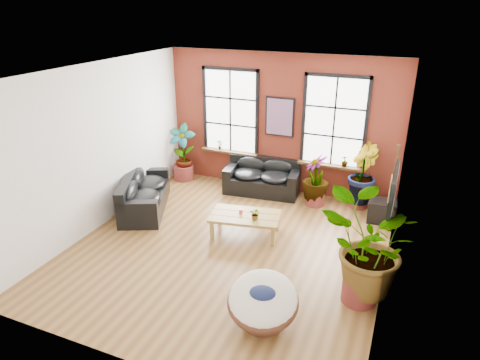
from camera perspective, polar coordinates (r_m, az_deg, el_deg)
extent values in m
cube|color=brown|center=(8.80, -1.52, -9.00)|extent=(6.00, 6.50, 0.02)
cube|color=white|center=(7.56, -1.80, 14.30)|extent=(6.00, 6.50, 0.02)
cube|color=maroon|center=(10.92, 5.41, 7.45)|extent=(6.00, 0.02, 3.50)
cube|color=silver|center=(5.52, -15.81, -9.67)|extent=(6.00, 0.02, 3.50)
cube|color=silver|center=(9.58, -18.36, 4.16)|extent=(0.02, 6.50, 3.50)
cube|color=silver|center=(7.40, 20.17, -1.58)|extent=(0.02, 6.50, 3.50)
cube|color=white|center=(11.27, -1.28, 9.09)|extent=(1.40, 0.02, 2.10)
cube|color=#3A2310|center=(11.52, -1.38, 3.79)|extent=(1.60, 0.22, 0.06)
cube|color=white|center=(10.51, 12.44, 7.53)|extent=(1.40, 0.02, 2.10)
cube|color=#3A2310|center=(10.77, 11.89, 1.90)|extent=(1.60, 0.22, 0.06)
cube|color=black|center=(11.11, 2.97, -0.59)|extent=(1.98, 1.12, 0.43)
cube|color=black|center=(11.26, 3.43, 2.11)|extent=(1.91, 0.43, 0.44)
cube|color=black|center=(11.19, -1.15, 1.42)|extent=(0.32, 0.94, 0.23)
cube|color=black|center=(10.84, 7.30, 0.50)|extent=(0.32, 0.94, 0.23)
ellipsoid|color=black|center=(11.04, 1.12, 0.83)|extent=(0.87, 0.86, 0.25)
ellipsoid|color=black|center=(11.22, 1.49, 2.07)|extent=(0.82, 0.33, 0.42)
ellipsoid|color=black|center=(10.89, 4.78, 0.42)|extent=(0.87, 0.86, 0.25)
ellipsoid|color=black|center=(11.07, 5.10, 1.69)|extent=(0.82, 0.33, 0.42)
cube|color=black|center=(10.48, -12.49, -2.67)|extent=(1.72, 2.33, 0.42)
cube|color=black|center=(10.38, -14.54, -0.56)|extent=(1.10, 2.05, 0.43)
cube|color=black|center=(9.49, -13.62, -3.44)|extent=(0.91, 0.58, 0.22)
cube|color=black|center=(11.23, -11.81, 0.93)|extent=(0.91, 0.58, 0.22)
ellipsoid|color=black|center=(9.98, -12.74, -2.33)|extent=(1.08, 1.17, 0.24)
ellipsoid|color=black|center=(9.97, -14.29, -1.53)|extent=(0.61, 0.96, 0.41)
ellipsoid|color=black|center=(10.75, -11.97, -0.38)|extent=(1.08, 1.17, 0.24)
ellipsoid|color=black|center=(10.74, -13.41, 0.36)|extent=(0.61, 0.96, 0.41)
cube|color=olive|center=(9.03, 0.69, -4.84)|extent=(1.58, 1.08, 0.06)
cube|color=#3A2310|center=(8.90, 0.52, -5.06)|extent=(1.42, 0.28, 0.00)
cube|color=#3A2310|center=(9.14, 0.86, -4.27)|extent=(1.42, 0.28, 0.00)
cube|color=olive|center=(9.00, -3.77, -6.71)|extent=(0.08, 0.08, 0.40)
cube|color=olive|center=(8.77, 4.40, -7.56)|extent=(0.08, 0.08, 0.40)
cube|color=olive|center=(9.56, -2.71, -4.80)|extent=(0.08, 0.08, 0.40)
cube|color=olive|center=(9.35, 4.96, -5.54)|extent=(0.08, 0.08, 0.40)
cylinder|color=#D13448|center=(9.06, 0.11, -4.19)|extent=(0.10, 0.10, 0.09)
cylinder|color=#562F1E|center=(6.94, 3.02, -17.74)|extent=(0.76, 0.76, 0.25)
torus|color=#562F1E|center=(6.75, 3.07, -15.84)|extent=(1.31, 1.31, 0.50)
ellipsoid|color=white|center=(6.71, 3.08, -15.42)|extent=(1.28, 1.32, 0.67)
ellipsoid|color=#161F46|center=(6.59, 3.05, -14.84)|extent=(0.49, 0.42, 0.19)
cube|color=black|center=(10.80, 5.34, 8.39)|extent=(0.74, 0.04, 0.98)
cube|color=#0C7F8C|center=(10.77, 5.29, 8.35)|extent=(0.66, 0.02, 0.90)
cube|color=black|center=(7.71, 19.78, -1.34)|extent=(0.06, 1.25, 0.72)
cube|color=black|center=(7.71, 19.52, -1.30)|extent=(0.01, 1.15, 0.62)
cylinder|color=#B27F4C|center=(8.88, 19.51, -1.77)|extent=(0.09, 0.38, 0.38)
cylinder|color=#B27F4C|center=(8.79, 19.72, -0.28)|extent=(0.09, 0.30, 0.30)
cylinder|color=black|center=(8.88, 19.48, -1.76)|extent=(0.09, 0.11, 0.11)
cube|color=#3A2310|center=(8.66, 20.05, 1.97)|extent=(0.04, 0.05, 0.55)
cube|color=#3A2310|center=(8.56, 20.33, 3.97)|extent=(0.06, 0.06, 0.14)
cube|color=black|center=(10.17, 18.37, -3.93)|extent=(0.63, 0.54, 0.50)
cylinder|color=maroon|center=(12.03, -7.50, 1.06)|extent=(0.66, 0.66, 0.41)
cylinder|color=maroon|center=(10.75, 15.51, -2.56)|extent=(0.57, 0.57, 0.34)
cylinder|color=maroon|center=(7.56, 15.59, -13.96)|extent=(0.66, 0.66, 0.42)
cylinder|color=maroon|center=(10.60, 9.95, -2.41)|extent=(0.61, 0.61, 0.34)
imported|color=#214B14|center=(11.79, -7.67, 3.99)|extent=(0.81, 0.61, 1.42)
imported|color=#214B14|center=(10.46, 15.88, 0.84)|extent=(0.85, 0.95, 1.43)
imported|color=#214B14|center=(7.15, 16.48, -8.82)|extent=(1.70, 1.54, 1.66)
imported|color=#214B14|center=(10.39, 10.05, 0.30)|extent=(0.83, 0.83, 1.14)
imported|color=#214B14|center=(8.78, 2.09, -4.55)|extent=(0.27, 0.25, 0.26)
imported|color=#214B14|center=(11.58, -2.75, 4.74)|extent=(0.17, 0.17, 0.27)
imported|color=#214B14|center=(10.66, 13.80, 2.46)|extent=(0.19, 0.19, 0.27)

